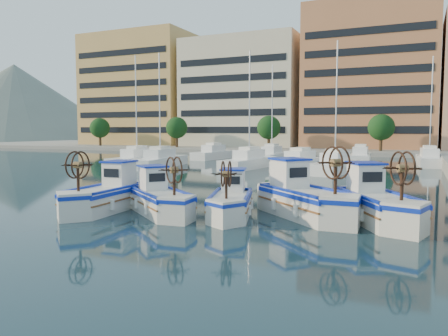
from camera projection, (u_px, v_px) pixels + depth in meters
ground at (190, 213)px, 19.92m from camera, size 300.00×300.00×0.00m
waterfront at (421, 87)px, 74.29m from camera, size 180.00×40.00×25.60m
hill_west at (17, 139)px, 177.03m from camera, size 180.00×180.00×60.00m
yacht_marina at (292, 161)px, 46.45m from camera, size 37.25×24.20×11.50m
fishing_boat_a at (107, 194)px, 20.56m from camera, size 2.18×4.72×2.90m
fishing_boat_b at (160, 197)px, 19.74m from camera, size 4.32×3.97×2.70m
fishing_boat_c at (231, 200)px, 19.29m from camera, size 2.75×4.24×2.57m
fishing_boat_d at (304, 197)px, 19.10m from camera, size 4.98×4.80×3.18m
fishing_boat_e at (376, 202)px, 18.02m from camera, size 4.00×5.01×3.03m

